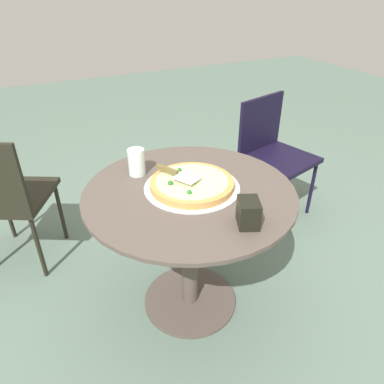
# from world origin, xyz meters

# --- Properties ---
(ground_plane) EXTENTS (10.00, 10.00, 0.00)m
(ground_plane) POSITION_xyz_m (0.00, 0.00, 0.00)
(ground_plane) COLOR slate
(patio_table) EXTENTS (0.92, 0.92, 0.68)m
(patio_table) POSITION_xyz_m (0.00, 0.00, 0.50)
(patio_table) COLOR #534840
(patio_table) RESTS_ON ground
(pizza_on_tray) EXTENTS (0.42, 0.42, 0.05)m
(pizza_on_tray) POSITION_xyz_m (-0.02, 0.02, 0.70)
(pizza_on_tray) COLOR silver
(pizza_on_tray) RESTS_ON patio_table
(pizza_server) EXTENTS (0.21, 0.14, 0.02)m
(pizza_server) POSITION_xyz_m (-0.06, -0.03, 0.74)
(pizza_server) COLOR silver
(pizza_server) RESTS_ON pizza_on_tray
(drinking_cup) EXTENTS (0.08, 0.08, 0.12)m
(drinking_cup) POSITION_xyz_m (-0.24, -0.15, 0.74)
(drinking_cup) COLOR silver
(drinking_cup) RESTS_ON patio_table
(napkin_dispenser) EXTENTS (0.12, 0.11, 0.10)m
(napkin_dispenser) POSITION_xyz_m (0.31, 0.09, 0.73)
(napkin_dispenser) COLOR black
(napkin_dispenser) RESTS_ON patio_table
(patio_chair_near) EXTENTS (0.50, 0.50, 0.80)m
(patio_chair_near) POSITION_xyz_m (-0.55, 0.89, 0.47)
(patio_chair_near) COLOR black
(patio_chair_near) RESTS_ON ground
(patio_chair_far) EXTENTS (0.54, 0.54, 0.83)m
(patio_chair_far) POSITION_xyz_m (-0.70, -0.76, 0.48)
(patio_chair_far) COLOR black
(patio_chair_far) RESTS_ON ground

